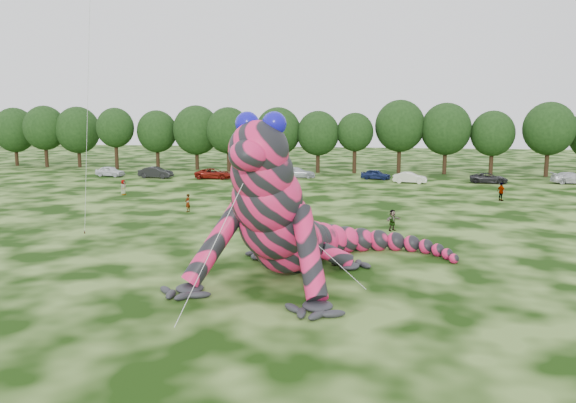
% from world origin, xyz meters
% --- Properties ---
extents(ground, '(240.00, 240.00, 0.00)m').
position_xyz_m(ground, '(0.00, 0.00, 0.00)').
color(ground, '#16330A').
rests_on(ground, ground).
extents(inflatable_gecko, '(18.01, 20.11, 8.69)m').
position_xyz_m(inflatable_gecko, '(0.81, 5.53, 4.35)').
color(inflatable_gecko, '#ED1F5D').
rests_on(inflatable_gecko, ground).
extents(tree_0, '(6.91, 6.22, 9.51)m').
position_xyz_m(tree_0, '(-54.56, 59.23, 4.75)').
color(tree_0, black).
rests_on(tree_0, ground).
extents(tree_1, '(6.74, 6.07, 9.81)m').
position_xyz_m(tree_1, '(-48.36, 58.05, 4.90)').
color(tree_1, black).
rests_on(tree_1, ground).
extents(tree_2, '(7.04, 6.34, 9.64)m').
position_xyz_m(tree_2, '(-43.02, 58.76, 4.82)').
color(tree_2, black).
rests_on(tree_2, ground).
extents(tree_3, '(5.81, 5.23, 9.44)m').
position_xyz_m(tree_3, '(-35.72, 57.07, 4.72)').
color(tree_3, black).
rests_on(tree_3, ground).
extents(tree_4, '(6.22, 5.60, 9.06)m').
position_xyz_m(tree_4, '(-29.64, 58.71, 4.53)').
color(tree_4, black).
rests_on(tree_4, ground).
extents(tree_5, '(7.16, 6.44, 9.80)m').
position_xyz_m(tree_5, '(-23.12, 58.44, 4.90)').
color(tree_5, black).
rests_on(tree_5, ground).
extents(tree_6, '(6.52, 5.86, 9.49)m').
position_xyz_m(tree_6, '(-17.56, 56.68, 4.75)').
color(tree_6, black).
rests_on(tree_6, ground).
extents(tree_7, '(6.68, 6.01, 9.48)m').
position_xyz_m(tree_7, '(-10.08, 56.80, 4.74)').
color(tree_7, black).
rests_on(tree_7, ground).
extents(tree_8, '(6.14, 5.53, 8.94)m').
position_xyz_m(tree_8, '(-4.22, 56.99, 4.47)').
color(tree_8, black).
rests_on(tree_8, ground).
extents(tree_9, '(5.27, 4.74, 8.68)m').
position_xyz_m(tree_9, '(1.06, 57.35, 4.34)').
color(tree_9, black).
rests_on(tree_9, ground).
extents(tree_10, '(7.09, 6.38, 10.50)m').
position_xyz_m(tree_10, '(7.40, 58.58, 5.25)').
color(tree_10, black).
rests_on(tree_10, ground).
extents(tree_11, '(7.01, 6.31, 10.07)m').
position_xyz_m(tree_11, '(13.79, 58.20, 5.03)').
color(tree_11, black).
rests_on(tree_11, ground).
extents(tree_12, '(5.99, 5.39, 8.97)m').
position_xyz_m(tree_12, '(20.01, 57.74, 4.49)').
color(tree_12, black).
rests_on(tree_12, ground).
extents(tree_13, '(6.83, 6.15, 10.13)m').
position_xyz_m(tree_13, '(27.13, 57.13, 5.06)').
color(tree_13, black).
rests_on(tree_13, ground).
extents(car_0, '(4.33, 2.32, 1.40)m').
position_xyz_m(car_0, '(-31.72, 47.18, 0.70)').
color(car_0, white).
rests_on(car_0, ground).
extents(car_1, '(4.60, 1.76, 1.50)m').
position_xyz_m(car_1, '(-24.74, 46.37, 0.75)').
color(car_1, black).
rests_on(car_1, ground).
extents(car_2, '(5.01, 2.43, 1.37)m').
position_xyz_m(car_2, '(-16.80, 46.88, 0.69)').
color(car_2, maroon).
rests_on(car_2, ground).
extents(car_3, '(5.11, 2.65, 1.42)m').
position_xyz_m(car_3, '(-6.15, 49.97, 0.71)').
color(car_3, silver).
rests_on(car_3, ground).
extents(car_4, '(4.09, 2.31, 1.31)m').
position_xyz_m(car_4, '(4.31, 49.90, 0.66)').
color(car_4, '#16224F').
rests_on(car_4, ground).
extents(car_5, '(4.27, 1.95, 1.36)m').
position_xyz_m(car_5, '(8.57, 46.59, 0.68)').
color(car_5, silver).
rests_on(car_5, ground).
extents(car_6, '(4.73, 2.52, 1.27)m').
position_xyz_m(car_6, '(18.20, 48.23, 0.63)').
color(car_6, '#252527').
rests_on(car_6, ground).
extents(car_7, '(4.97, 2.18, 1.42)m').
position_xyz_m(car_7, '(28.17, 49.44, 0.71)').
color(car_7, silver).
rests_on(car_7, ground).
extents(spectator_0, '(0.49, 0.64, 1.58)m').
position_xyz_m(spectator_0, '(-11.42, 22.24, 0.79)').
color(spectator_0, gray).
rests_on(spectator_0, ground).
extents(spectator_4, '(0.61, 0.84, 1.59)m').
position_xyz_m(spectator_4, '(-21.83, 31.04, 0.80)').
color(spectator_4, gray).
rests_on(spectator_4, ground).
extents(spectator_5, '(1.35, 1.39, 1.59)m').
position_xyz_m(spectator_5, '(6.24, 17.21, 0.79)').
color(spectator_5, gray).
rests_on(spectator_5, ground).
extents(spectator_3, '(0.93, 1.15, 1.83)m').
position_xyz_m(spectator_3, '(16.93, 33.66, 0.91)').
color(spectator_3, gray).
rests_on(spectator_3, ground).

